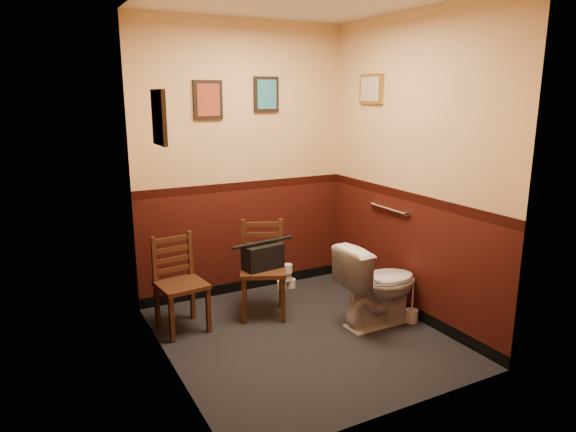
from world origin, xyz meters
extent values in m
cube|color=black|center=(0.00, 0.00, 0.00)|extent=(2.20, 2.40, 0.00)
cube|color=#38100B|center=(0.00, 1.20, 1.35)|extent=(2.20, 0.00, 2.70)
cube|color=#38100B|center=(0.00, -1.20, 1.35)|extent=(2.20, 0.00, 2.70)
cube|color=#38100B|center=(-1.10, 0.00, 1.35)|extent=(0.00, 2.40, 2.70)
cube|color=#38100B|center=(1.10, 0.00, 1.35)|extent=(0.00, 2.40, 2.70)
cylinder|color=silver|center=(1.07, 0.25, 0.95)|extent=(0.03, 0.50, 0.03)
cylinder|color=silver|center=(1.09, 0.00, 0.95)|extent=(0.02, 0.06, 0.06)
cylinder|color=silver|center=(1.09, 0.50, 0.95)|extent=(0.02, 0.06, 0.06)
cube|color=black|center=(-0.35, 1.18, 1.95)|extent=(0.28, 0.03, 0.36)
cube|color=brown|center=(-0.35, 1.17, 1.95)|extent=(0.22, 0.01, 0.30)
cube|color=black|center=(0.25, 1.18, 2.00)|extent=(0.26, 0.03, 0.34)
cube|color=teal|center=(0.25, 1.17, 2.00)|extent=(0.20, 0.01, 0.28)
cube|color=black|center=(-1.08, 0.10, 1.85)|extent=(0.03, 0.30, 0.38)
cube|color=#B2A48C|center=(-1.07, 0.10, 1.85)|extent=(0.01, 0.24, 0.31)
cube|color=olive|center=(1.08, 0.60, 2.05)|extent=(0.03, 0.34, 0.28)
cube|color=#B2A48C|center=(1.07, 0.60, 2.05)|extent=(0.01, 0.28, 0.22)
imported|color=white|center=(0.72, -0.09, 0.37)|extent=(0.76, 0.44, 0.73)
cylinder|color=silver|center=(1.02, -0.21, 0.06)|extent=(0.12, 0.12, 0.12)
cylinder|color=silver|center=(1.02, -0.21, 0.25)|extent=(0.02, 0.02, 0.33)
cube|color=#4A2816|center=(-0.85, 0.60, 0.41)|extent=(0.43, 0.43, 0.04)
cube|color=#4A2816|center=(-1.00, 0.41, 0.21)|extent=(0.04, 0.04, 0.41)
cube|color=#4A2816|center=(-1.03, 0.74, 0.21)|extent=(0.04, 0.04, 0.41)
cube|color=#4A2816|center=(-0.67, 0.45, 0.21)|extent=(0.04, 0.04, 0.41)
cube|color=#4A2816|center=(-0.70, 0.78, 0.21)|extent=(0.04, 0.04, 0.41)
cube|color=#4A2816|center=(-1.03, 0.75, 0.62)|extent=(0.04, 0.04, 0.41)
cube|color=#4A2816|center=(-0.70, 0.78, 0.62)|extent=(0.04, 0.04, 0.41)
cube|color=#4A2816|center=(-0.87, 0.76, 0.51)|extent=(0.31, 0.06, 0.04)
cube|color=#4A2816|center=(-0.87, 0.76, 0.60)|extent=(0.31, 0.06, 0.04)
cube|color=#4A2816|center=(-0.87, 0.76, 0.69)|extent=(0.31, 0.06, 0.04)
cube|color=#4A2816|center=(-0.87, 0.76, 0.78)|extent=(0.31, 0.06, 0.04)
cube|color=#4A2816|center=(-0.10, 0.55, 0.44)|extent=(0.54, 0.54, 0.04)
cube|color=#4A2816|center=(-0.33, 0.46, 0.22)|extent=(0.05, 0.05, 0.44)
cube|color=#4A2816|center=(-0.19, 0.78, 0.22)|extent=(0.05, 0.05, 0.44)
cube|color=#4A2816|center=(-0.01, 0.32, 0.22)|extent=(0.05, 0.05, 0.44)
cube|color=#4A2816|center=(0.13, 0.64, 0.22)|extent=(0.05, 0.05, 0.44)
cube|color=#4A2816|center=(-0.19, 0.79, 0.65)|extent=(0.05, 0.05, 0.44)
cube|color=#4A2816|center=(0.13, 0.64, 0.65)|extent=(0.05, 0.05, 0.44)
cube|color=#4A2816|center=(-0.03, 0.71, 0.53)|extent=(0.31, 0.16, 0.04)
cube|color=#4A2816|center=(-0.03, 0.71, 0.63)|extent=(0.31, 0.16, 0.04)
cube|color=#4A2816|center=(-0.03, 0.71, 0.73)|extent=(0.31, 0.16, 0.04)
cube|color=#4A2816|center=(-0.03, 0.71, 0.82)|extent=(0.31, 0.16, 0.04)
cube|color=black|center=(-0.10, 0.55, 0.57)|extent=(0.38, 0.23, 0.22)
cylinder|color=black|center=(-0.10, 0.55, 0.70)|extent=(0.32, 0.07, 0.03)
cylinder|color=silver|center=(0.35, 1.05, 0.05)|extent=(0.10, 0.10, 0.09)
cylinder|color=silver|center=(0.45, 1.05, 0.05)|extent=(0.10, 0.10, 0.09)
cylinder|color=silver|center=(0.40, 1.04, 0.14)|extent=(0.10, 0.10, 0.09)
cylinder|color=silver|center=(0.40, 1.02, 0.23)|extent=(0.10, 0.10, 0.09)
camera|label=1|loc=(-1.97, -3.48, 2.01)|focal=32.00mm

